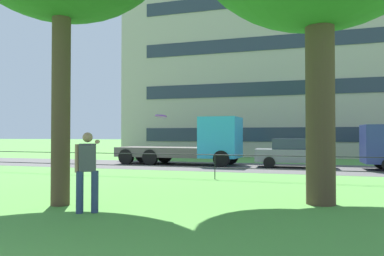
{
  "coord_description": "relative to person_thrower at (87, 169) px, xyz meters",
  "views": [
    {
      "loc": [
        3.37,
        -1.2,
        1.7
      ],
      "look_at": [
        0.13,
        9.35,
        1.93
      ],
      "focal_mm": 34.42,
      "sensor_mm": 36.0,
      "label": 1
    }
  ],
  "objects": [
    {
      "name": "street_strip",
      "position": [
        1.23,
        12.7,
        -0.96
      ],
      "size": [
        80.0,
        6.01,
        0.01
      ],
      "primitive_type": "cube",
      "color": "#565454",
      "rests_on": "ground"
    },
    {
      "name": "park_fence",
      "position": [
        1.23,
        6.92,
        -0.28
      ],
      "size": [
        36.59,
        0.04,
        1.0
      ],
      "color": "black",
      "rests_on": "ground"
    },
    {
      "name": "person_thrower",
      "position": [
        0.0,
        0.0,
        0.0
      ],
      "size": [
        0.47,
        0.88,
        1.77
      ],
      "color": "navy",
      "rests_on": "ground"
    },
    {
      "name": "frisbee",
      "position": [
        1.46,
        0.72,
        1.19
      ],
      "size": [
        0.34,
        0.34,
        0.07
      ],
      "color": "purple"
    },
    {
      "name": "flatbed_truck_far_left",
      "position": [
        -1.45,
        13.43,
        0.26
      ],
      "size": [
        7.37,
        2.62,
        2.75
      ],
      "color": "#2D99D1",
      "rests_on": "ground"
    },
    {
      "name": "car_grey_far_right",
      "position": [
        4.0,
        13.26,
        -0.18
      ],
      "size": [
        4.05,
        1.92,
        1.54
      ],
      "color": "slate",
      "rests_on": "ground"
    },
    {
      "name": "apartment_building_background",
      "position": [
        4.43,
        29.71,
        6.38
      ],
      "size": [
        30.72,
        15.91,
        14.68
      ],
      "color": "#ADA393",
      "rests_on": "ground"
    }
  ]
}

